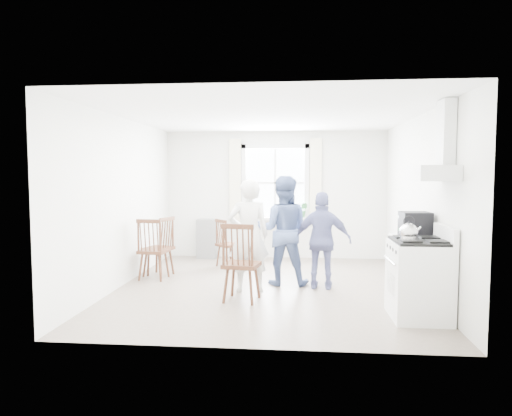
{
  "coord_description": "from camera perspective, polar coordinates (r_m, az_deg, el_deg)",
  "views": [
    {
      "loc": [
        0.44,
        -6.88,
        1.73
      ],
      "look_at": [
        -0.19,
        0.2,
        1.2
      ],
      "focal_mm": 32.0,
      "sensor_mm": 36.0,
      "label": 1
    }
  ],
  "objects": [
    {
      "name": "range_hood",
      "position": [
        5.77,
        21.64,
        5.66
      ],
      "size": [
        0.45,
        0.76,
        0.94
      ],
      "color": "silver",
      "rests_on": "room_shell"
    },
    {
      "name": "cardboard_box",
      "position": [
        6.37,
        19.3,
        -2.6
      ],
      "size": [
        0.31,
        0.23,
        0.19
      ],
      "primitive_type": "cube",
      "rotation": [
        0.0,
        0.0,
        0.06
      ],
      "color": "#9D6E4C",
      "rests_on": "low_cabinet"
    },
    {
      "name": "window_assembly",
      "position": [
        9.34,
        2.41,
        2.62
      ],
      "size": [
        1.88,
        0.24,
        1.7
      ],
      "color": "white",
      "rests_on": "room_shell"
    },
    {
      "name": "gas_stove",
      "position": [
        5.85,
        19.73,
        -8.28
      ],
      "size": [
        0.68,
        0.76,
        1.12
      ],
      "color": "white",
      "rests_on": "ground"
    },
    {
      "name": "room_shell",
      "position": [
        6.91,
        1.44,
        0.69
      ],
      "size": [
        4.62,
        5.12,
        2.64
      ],
      "color": "#7A6B5E",
      "rests_on": "ground"
    },
    {
      "name": "shelf_unit",
      "position": [
        9.48,
        -6.15,
        -3.82
      ],
      "size": [
        0.4,
        0.3,
        0.8
      ],
      "primitive_type": "cube",
      "color": "gray",
      "rests_on": "ground"
    },
    {
      "name": "windsor_chair_d",
      "position": [
        8.47,
        -4.03,
        -3.74
      ],
      "size": [
        0.53,
        0.53,
        0.9
      ],
      "color": "#422315",
      "rests_on": "ground"
    },
    {
      "name": "windsor_chair_c",
      "position": [
        7.87,
        -11.48,
        -3.93
      ],
      "size": [
        0.53,
        0.53,
        1.02
      ],
      "color": "#422315",
      "rests_on": "ground"
    },
    {
      "name": "person_right",
      "position": [
        6.94,
        8.31,
        -4.04
      ],
      "size": [
        0.94,
        0.94,
        1.47
      ],
      "primitive_type": "imported",
      "rotation": [
        0.0,
        0.0,
        3.04
      ],
      "color": "navy",
      "rests_on": "ground"
    },
    {
      "name": "windsor_chair_b",
      "position": [
        6.12,
        -2.12,
        -5.79
      ],
      "size": [
        0.53,
        0.52,
        1.09
      ],
      "color": "#422315",
      "rests_on": "ground"
    },
    {
      "name": "stereo_stack",
      "position": [
        6.38,
        19.28,
        -1.95
      ],
      "size": [
        0.39,
        0.35,
        0.33
      ],
      "color": "black",
      "rests_on": "low_cabinet"
    },
    {
      "name": "person_left",
      "position": [
        6.7,
        -0.93,
        -3.47
      ],
      "size": [
        0.73,
        0.73,
        1.66
      ],
      "primitive_type": "imported",
      "rotation": [
        0.0,
        0.0,
        3.38
      ],
      "color": "white",
      "rests_on": "ground"
    },
    {
      "name": "low_cabinet",
      "position": [
        6.54,
        18.76,
        -7.25
      ],
      "size": [
        0.5,
        0.55,
        0.9
      ],
      "primitive_type": "cube",
      "color": "silver",
      "rests_on": "ground"
    },
    {
      "name": "person_mid",
      "position": [
        7.14,
        3.39,
        -2.82
      ],
      "size": [
        0.85,
        0.85,
        1.7
      ],
      "primitive_type": "imported",
      "rotation": [
        0.0,
        0.0,
        3.11
      ],
      "color": "#4B5D8B",
      "rests_on": "ground"
    },
    {
      "name": "potted_plant",
      "position": [
        9.27,
        5.93,
        -0.26
      ],
      "size": [
        0.21,
        0.21,
        0.3
      ],
      "primitive_type": "imported",
      "rotation": [
        0.0,
        0.0,
        -0.28
      ],
      "color": "#34763E",
      "rests_on": "window_assembly"
    },
    {
      "name": "windsor_chair_a",
      "position": [
        7.6,
        -13.0,
        -4.24
      ],
      "size": [
        0.47,
        0.46,
        1.02
      ],
      "color": "#422315",
      "rests_on": "ground"
    },
    {
      "name": "kettle",
      "position": [
        5.64,
        18.54,
        -2.9
      ],
      "size": [
        0.21,
        0.21,
        0.3
      ],
      "color": "silver",
      "rests_on": "gas_stove"
    }
  ]
}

